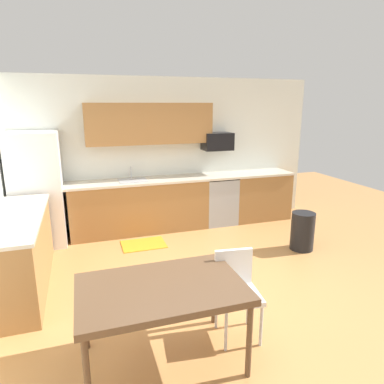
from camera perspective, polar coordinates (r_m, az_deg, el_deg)
ground_plane at (r=4.45m, az=4.16°, el=-15.71°), size 12.00×12.00×0.00m
wall_back at (r=6.44m, az=-4.60°, el=6.52°), size 5.80×0.10×2.70m
cabinet_run_back at (r=6.19m, az=-8.60°, el=-2.47°), size 2.40×0.60×0.90m
cabinet_run_back_right at (r=6.96m, az=11.04°, el=-0.68°), size 1.15×0.60×0.90m
cabinet_run_left at (r=4.77m, az=-26.78°, el=-9.14°), size 0.60×2.00×0.90m
countertop_back at (r=6.18m, az=-3.75°, el=2.14°), size 4.80×0.64×0.04m
countertop_left at (r=4.62m, az=-27.44°, el=-3.77°), size 0.64×2.00×0.04m
upper_cabinets_back at (r=6.11m, az=-6.99°, el=11.21°), size 2.20×0.34×0.70m
refrigerator at (r=5.96m, az=-24.28°, el=0.33°), size 0.76×0.70×1.82m
oven_range at (r=6.59m, az=4.37°, el=-1.26°), size 0.60×0.60×0.91m
microwave at (r=6.47m, az=4.22°, el=8.39°), size 0.54×0.36×0.32m
sink_basin at (r=6.06m, az=-9.78°, el=1.34°), size 0.48×0.40×0.14m
sink_faucet at (r=6.21m, az=-10.09°, el=3.13°), size 0.02×0.02×0.24m
dining_table at (r=3.04m, az=-5.09°, el=-16.25°), size 1.40×0.90×0.75m
chair_near_table at (r=3.50m, az=7.37°, el=-15.35°), size 0.44×0.44×0.85m
trash_bin at (r=5.68m, az=17.88°, el=-6.20°), size 0.36×0.36×0.60m
floor_mat at (r=5.73m, az=-8.04°, el=-8.60°), size 0.70×0.50×0.01m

